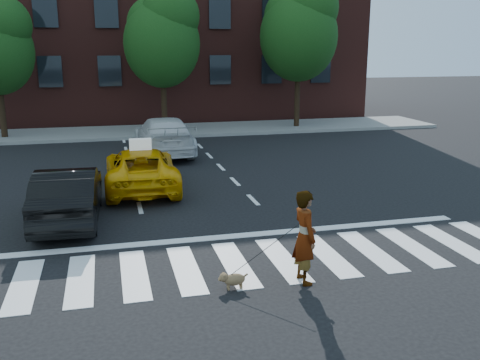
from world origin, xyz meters
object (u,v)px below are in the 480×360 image
at_px(taxi, 141,169).
at_px(black_sedan, 68,195).
at_px(tree_mid, 162,34).
at_px(woman, 305,237).
at_px(white_suv, 164,136).
at_px(dog, 232,279).
at_px(tree_right, 300,26).

bearing_deg(taxi, black_sedan, 55.78).
relative_size(tree_mid, woman, 4.02).
xyz_separation_m(tree_mid, white_suv, (-0.64, -5.16, -4.10)).
xyz_separation_m(tree_mid, woman, (0.51, -18.10, -3.97)).
distance_m(taxi, black_sedan, 3.39).
height_order(taxi, woman, woman).
relative_size(taxi, dog, 8.21).
distance_m(tree_mid, taxi, 11.50).
bearing_deg(white_suv, dog, 88.24).
distance_m(tree_mid, dog, 18.68).
distance_m(tree_right, dog, 20.34).
relative_size(tree_right, woman, 4.36).
distance_m(tree_right, black_sedan, 17.78).
relative_size(woman, dog, 3.18).
bearing_deg(woman, black_sedan, 39.21).
bearing_deg(woman, white_suv, 1.75).
bearing_deg(tree_right, black_sedan, -129.41).
bearing_deg(taxi, tree_mid, -98.97).
relative_size(taxi, woman, 2.58).
height_order(black_sedan, woman, woman).
height_order(woman, dog, woman).
xyz_separation_m(tree_right, taxi, (-8.93, -10.53, -4.63)).
xyz_separation_m(taxi, black_sedan, (-1.98, -2.75, 0.05)).
bearing_deg(tree_mid, black_sedan, -106.40).
distance_m(taxi, woman, 7.96).
height_order(white_suv, woman, woman).
relative_size(black_sedan, woman, 2.36).
distance_m(tree_right, taxi, 14.56).
relative_size(tree_right, dog, 13.88).
relative_size(black_sedan, dog, 7.52).
xyz_separation_m(woman, dog, (-1.36, 0.03, -0.70)).
relative_size(tree_mid, white_suv, 1.37).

